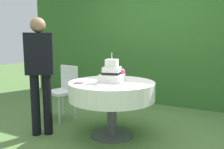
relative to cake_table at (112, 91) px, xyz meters
The scene contains 11 objects.
ground_plane 0.62m from the cake_table, ahead, with size 20.00×20.00×0.00m, color #547A3D.
foliage_hedge 2.21m from the cake_table, 90.00° to the left, with size 6.25×0.58×2.58m, color #336628.
cake_table is the anchor object (origin of this frame).
wedding_cake 0.24m from the cake_table, 38.13° to the left, with size 0.38×0.38×0.40m.
serving_plate_near 0.48m from the cake_table, 50.90° to the right, with size 0.10×0.10×0.01m, color white.
serving_plate_far 0.35m from the cake_table, 114.17° to the right, with size 0.14×0.14×0.01m, color white.
serving_plate_left 0.40m from the cake_table, 167.36° to the left, with size 0.11×0.11×0.01m, color white.
serving_plate_right 0.34m from the cake_table, 86.54° to the right, with size 0.12×0.12×0.01m, color white.
napkin_stack 0.46m from the cake_table, 137.76° to the right, with size 0.12×0.12×0.01m, color #6B4C60.
garden_chair 1.05m from the cake_table, 166.36° to the left, with size 0.48×0.48×0.89m.
standing_person 1.02m from the cake_table, 153.54° to the right, with size 0.41×0.38×1.60m.
Camera 1 is at (1.41, -2.70, 1.29)m, focal length 36.73 mm.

